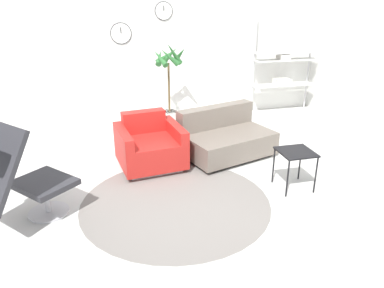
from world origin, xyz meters
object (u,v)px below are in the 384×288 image
(lounge_chair, at_px, (4,166))
(shelf_unit, at_px, (284,68))
(couch_low, at_px, (225,139))
(potted_plant, at_px, (169,89))
(armchair_red, at_px, (150,147))
(side_table, at_px, (296,156))

(lounge_chair, bearing_deg, shelf_unit, 83.09)
(shelf_unit, bearing_deg, couch_low, -135.34)
(lounge_chair, height_order, potted_plant, potted_plant)
(lounge_chair, height_order, armchair_red, lounge_chair)
(armchair_red, bearing_deg, shelf_unit, -154.42)
(couch_low, bearing_deg, lounge_chair, 8.33)
(side_table, xyz_separation_m, potted_plant, (-1.04, 2.60, 0.27))
(armchair_red, height_order, side_table, armchair_red)
(armchair_red, bearing_deg, potted_plant, -118.17)
(couch_low, relative_size, shelf_unit, 0.73)
(lounge_chair, height_order, shelf_unit, shelf_unit)
(potted_plant, bearing_deg, couch_low, -68.64)
(armchair_red, distance_m, side_table, 1.96)
(potted_plant, bearing_deg, side_table, -68.16)
(lounge_chair, xyz_separation_m, shelf_unit, (4.52, 3.08, 0.17))
(lounge_chair, relative_size, potted_plant, 0.79)
(lounge_chair, bearing_deg, armchair_red, 86.07)
(potted_plant, xyz_separation_m, shelf_unit, (2.36, 0.37, 0.19))
(potted_plant, height_order, shelf_unit, shelf_unit)
(couch_low, height_order, potted_plant, potted_plant)
(couch_low, height_order, shelf_unit, shelf_unit)
(lounge_chair, distance_m, potted_plant, 3.46)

